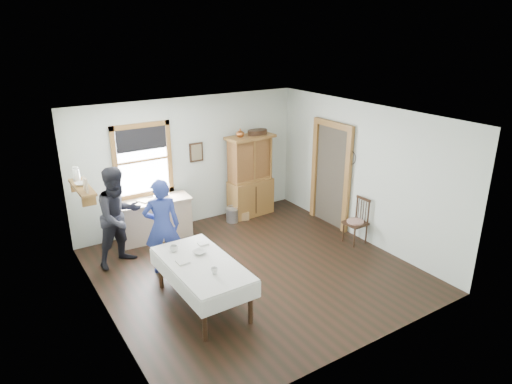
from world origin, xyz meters
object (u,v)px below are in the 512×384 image
pail (232,215)px  woman_blue (162,230)px  wicker_basket (241,215)px  spindle_chair (356,221)px  dining_table (202,284)px  work_counter (155,219)px  china_hutch (250,176)px  figure_dark (119,220)px

pail → woman_blue: bearing=-149.6°
wicker_basket → woman_blue: size_ratio=0.20×
spindle_chair → woman_blue: size_ratio=0.59×
pail → wicker_basket: (0.21, -0.01, -0.06)m
pail → spindle_chair: bearing=-55.3°
dining_table → pail: 3.17m
work_counter → pail: (1.70, -0.11, -0.26)m
pail → china_hutch: bearing=14.2°
woman_blue → china_hutch: bearing=-137.0°
woman_blue → work_counter: bearing=-89.0°
dining_table → wicker_basket: bearing=48.9°
spindle_chair → figure_dark: bearing=156.4°
pail → figure_dark: size_ratio=0.18×
wicker_basket → woman_blue: 2.65m
dining_table → wicker_basket: dining_table is taller
spindle_chair → pail: (-1.51, 2.18, -0.31)m
work_counter → woman_blue: (-0.35, -1.32, 0.37)m
work_counter → wicker_basket: work_counter is taller
dining_table → woman_blue: size_ratio=1.16×
work_counter → china_hutch: china_hutch is taller
work_counter → woman_blue: woman_blue is taller
work_counter → woman_blue: 1.41m
dining_table → figure_dark: (-0.62, 1.96, 0.47)m
work_counter → pail: size_ratio=4.86×
dining_table → figure_dark: size_ratio=1.09×
figure_dark → dining_table: bearing=-89.8°
work_counter → china_hutch: 2.31m
dining_table → wicker_basket: size_ratio=5.81×
dining_table → woman_blue: bearing=94.5°
work_counter → pail: work_counter is taller
work_counter → woman_blue: bearing=-100.7°
pail → work_counter: bearing=176.2°
china_hutch → spindle_chair: 2.55m
figure_dark → wicker_basket: bearing=-6.8°
china_hutch → woman_blue: size_ratio=1.16×
pail → figure_dark: 2.71m
work_counter → figure_dark: bearing=-139.4°
pail → figure_dark: (-2.57, -0.53, 0.69)m
china_hutch → spindle_chair: (0.96, -2.32, -0.45)m
figure_dark → china_hutch: bearing=-5.3°
wicker_basket → figure_dark: (-2.78, -0.52, 0.74)m
china_hutch → pail: china_hutch is taller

